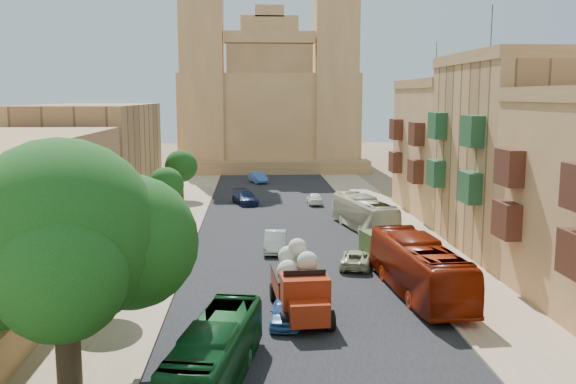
{
  "coord_description": "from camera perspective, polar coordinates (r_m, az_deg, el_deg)",
  "views": [
    {
      "loc": [
        -2.54,
        -19.32,
        10.81
      ],
      "look_at": [
        0.0,
        26.0,
        4.0
      ],
      "focal_mm": 40.0,
      "sensor_mm": 36.0,
      "label": 1
    }
  ],
  "objects": [
    {
      "name": "road_surface",
      "position": [
        50.56,
        -0.25,
        -3.81
      ],
      "size": [
        14.0,
        140.0,
        0.01
      ],
      "primitive_type": "cube",
      "color": "black",
      "rests_on": "ground"
    },
    {
      "name": "sidewalk_east",
      "position": [
        51.91,
        10.3,
        -3.62
      ],
      "size": [
        5.0,
        140.0,
        0.01
      ],
      "primitive_type": "cube",
      "color": "tan",
      "rests_on": "ground"
    },
    {
      "name": "sidewalk_west",
      "position": [
        50.97,
        -11.01,
        -3.87
      ],
      "size": [
        5.0,
        140.0,
        0.01
      ],
      "primitive_type": "cube",
      "color": "tan",
      "rests_on": "ground"
    },
    {
      "name": "kerb_east",
      "position": [
        51.38,
        7.58,
        -3.62
      ],
      "size": [
        0.25,
        140.0,
        0.12
      ],
      "primitive_type": "cube",
      "color": "tan",
      "rests_on": "ground"
    },
    {
      "name": "kerb_west",
      "position": [
        50.68,
        -8.2,
        -3.8
      ],
      "size": [
        0.25,
        140.0,
        0.12
      ],
      "primitive_type": "cube",
      "color": "tan",
      "rests_on": "ground"
    },
    {
      "name": "townhouse_c",
      "position": [
        48.19,
        19.41,
        3.4
      ],
      "size": [
        9.0,
        14.0,
        17.4
      ],
      "color": "tan",
      "rests_on": "ground"
    },
    {
      "name": "townhouse_d",
      "position": [
        61.36,
        14.37,
        3.92
      ],
      "size": [
        9.0,
        14.0,
        15.9
      ],
      "color": "tan",
      "rests_on": "ground"
    },
    {
      "name": "west_wall",
      "position": [
        41.76,
        -16.99,
        -5.58
      ],
      "size": [
        1.0,
        40.0,
        1.8
      ],
      "primitive_type": "cube",
      "color": "tan",
      "rests_on": "ground"
    },
    {
      "name": "west_building_mid",
      "position": [
        65.44,
        -16.88,
        3.07
      ],
      "size": [
        10.0,
        22.0,
        10.0
      ],
      "primitive_type": "cube",
      "color": "tan",
      "rests_on": "ground"
    },
    {
      "name": "church",
      "position": [
        97.98,
        -1.74,
        7.77
      ],
      "size": [
        28.0,
        22.5,
        36.3
      ],
      "color": "tan",
      "rests_on": "ground"
    },
    {
      "name": "ficus_tree",
      "position": [
        24.89,
        -19.22,
        -4.19
      ],
      "size": [
        9.37,
        8.62,
        9.37
      ],
      "color": "#3D2C1E",
      "rests_on": "ground"
    },
    {
      "name": "street_tree_a",
      "position": [
        33.05,
        -16.22,
        -4.84
      ],
      "size": [
        3.27,
        3.27,
        5.02
      ],
      "color": "#3D2C1E",
      "rests_on": "ground"
    },
    {
      "name": "street_tree_b",
      "position": [
        44.69,
        -12.77,
        -2.02
      ],
      "size": [
        2.73,
        2.73,
        4.19
      ],
      "color": "#3D2C1E",
      "rests_on": "ground"
    },
    {
      "name": "street_tree_c",
      "position": [
        56.34,
        -10.79,
        0.6
      ],
      "size": [
        3.09,
        3.09,
        4.75
      ],
      "color": "#3D2C1E",
      "rests_on": "ground"
    },
    {
      "name": "street_tree_d",
      "position": [
        68.13,
        -9.48,
        2.27
      ],
      "size": [
        3.41,
        3.41,
        5.25
      ],
      "color": "#3D2C1E",
      "rests_on": "ground"
    },
    {
      "name": "red_truck",
      "position": [
        32.09,
        1.09,
        -8.12
      ],
      "size": [
        2.91,
        6.46,
        3.68
      ],
      "color": "#9C250C",
      "rests_on": "ground"
    },
    {
      "name": "olive_pickup",
      "position": [
        41.44,
        8.91,
        -5.3
      ],
      "size": [
        3.07,
        5.19,
        2.01
      ],
      "color": "#415B22",
      "rests_on": "ground"
    },
    {
      "name": "bus_green_north",
      "position": [
        24.98,
        -6.51,
        -14.11
      ],
      "size": [
        3.69,
        8.98,
        2.44
      ],
      "primitive_type": "imported",
      "rotation": [
        0.0,
        0.0,
        -0.19
      ],
      "color": "#104B1E",
      "rests_on": "ground"
    },
    {
      "name": "bus_red_east",
      "position": [
        35.9,
        11.57,
        -6.61
      ],
      "size": [
        3.41,
        11.22,
        3.08
      ],
      "primitive_type": "imported",
      "rotation": [
        0.0,
        0.0,
        3.22
      ],
      "color": "maroon",
      "rests_on": "ground"
    },
    {
      "name": "bus_cream_east",
      "position": [
        52.42,
        6.78,
        -1.93
      ],
      "size": [
        4.15,
        9.94,
        2.7
      ],
      "primitive_type": "imported",
      "rotation": [
        0.0,
        0.0,
        3.34
      ],
      "color": "beige",
      "rests_on": "ground"
    },
    {
      "name": "car_blue_a",
      "position": [
        31.14,
        -0.2,
        -10.6
      ],
      "size": [
        1.8,
        3.68,
        1.21
      ],
      "primitive_type": "imported",
      "rotation": [
        0.0,
        0.0,
        -0.11
      ],
      "color": "#3D72BB",
      "rests_on": "ground"
    },
    {
      "name": "car_white_a",
      "position": [
        45.07,
        -1.13,
        -4.43
      ],
      "size": [
        1.79,
        4.37,
        1.41
      ],
      "primitive_type": "imported",
      "rotation": [
        0.0,
        0.0,
        -0.07
      ],
      "color": "silver",
      "rests_on": "ground"
    },
    {
      "name": "car_cream",
      "position": [
        41.25,
        6.08,
        -5.91
      ],
      "size": [
        2.71,
        4.32,
        1.11
      ],
      "primitive_type": "imported",
      "rotation": [
        0.0,
        0.0,
        2.91
      ],
      "color": "#BBB993",
      "rests_on": "ground"
    },
    {
      "name": "car_dkblue",
      "position": [
        64.82,
        -3.84,
        -0.48
      ],
      "size": [
        3.09,
        4.97,
        1.34
      ],
      "primitive_type": "imported",
      "rotation": [
        0.0,
        0.0,
        0.28
      ],
      "color": "navy",
      "rests_on": "ground"
    },
    {
      "name": "car_white_b",
      "position": [
        64.53,
        2.38,
        -0.58
      ],
      "size": [
        1.47,
        3.53,
        1.2
      ],
      "primitive_type": "imported",
      "rotation": [
        0.0,
        0.0,
        3.16
      ],
      "color": "white",
      "rests_on": "ground"
    },
    {
      "name": "car_blue_b",
      "position": [
        80.65,
        -2.68,
        1.32
      ],
      "size": [
        2.56,
        4.46,
        1.39
      ],
      "primitive_type": "imported",
      "rotation": [
        0.0,
        0.0,
        0.27
      ],
      "color": "#4066B6",
      "rests_on": "ground"
    },
    {
      "name": "pedestrian_a",
      "position": [
        33.7,
        14.46,
        -9.04
      ],
      "size": [
        0.68,
        0.59,
        1.59
      ],
      "primitive_type": "imported",
      "rotation": [
        0.0,
        0.0,
        3.57
      ],
      "color": "#29272B",
      "rests_on": "ground"
    },
    {
      "name": "pedestrian_c",
      "position": [
        33.13,
        14.78,
        -9.07
      ],
      "size": [
        0.51,
        1.13,
        1.9
      ],
      "primitive_type": "imported",
      "rotation": [
        0.0,
        0.0,
        4.67
      ],
      "color": "#3A3C42",
      "rests_on": "ground"
    }
  ]
}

